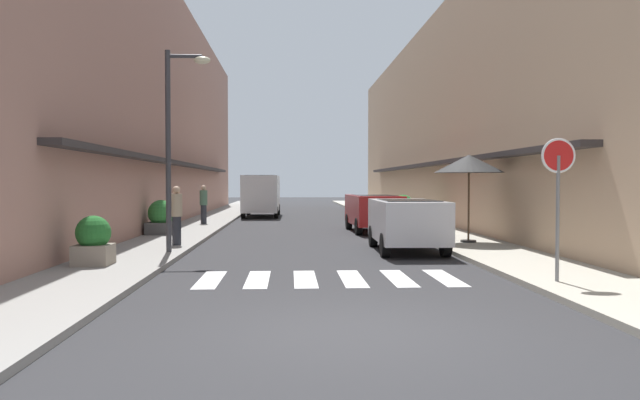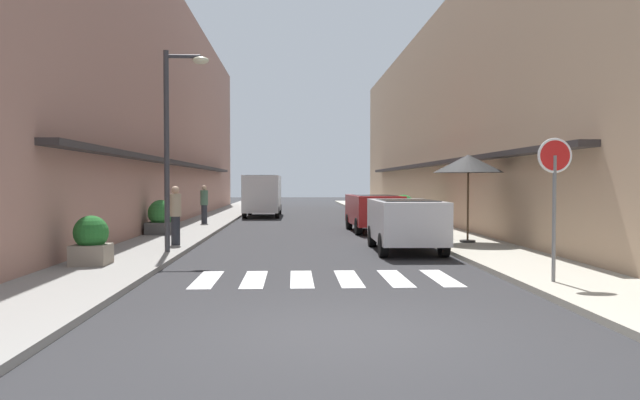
# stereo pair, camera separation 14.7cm
# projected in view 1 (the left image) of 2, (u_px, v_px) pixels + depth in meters

# --- Properties ---
(ground_plane) EXTENTS (104.89, 104.89, 0.00)m
(ground_plane) POSITION_uv_depth(u_px,v_px,m) (307.00, 226.00, 26.85)
(ground_plane) COLOR #2B2B2D
(sidewalk_left) EXTENTS (2.36, 66.75, 0.12)m
(sidewalk_left) POSITION_uv_depth(u_px,v_px,m) (200.00, 225.00, 26.60)
(sidewalk_left) COLOR gray
(sidewalk_left) RESTS_ON ground_plane
(sidewalk_right) EXTENTS (2.36, 66.75, 0.12)m
(sidewalk_right) POSITION_uv_depth(u_px,v_px,m) (411.00, 224.00, 27.09)
(sidewalk_right) COLOR #ADA899
(sidewalk_right) RESTS_ON ground_plane
(building_row_left) EXTENTS (5.50, 44.91, 10.88)m
(building_row_left) POSITION_uv_depth(u_px,v_px,m) (124.00, 108.00, 27.63)
(building_row_left) COLOR #A87A6B
(building_row_left) RESTS_ON ground_plane
(building_row_right) EXTENTS (5.50, 44.91, 9.85)m
(building_row_right) POSITION_uv_depth(u_px,v_px,m) (482.00, 121.00, 28.52)
(building_row_right) COLOR tan
(building_row_right) RESTS_ON ground_plane
(crosswalk) EXTENTS (5.20, 2.20, 0.01)m
(crosswalk) POSITION_uv_depth(u_px,v_px,m) (329.00, 279.00, 12.03)
(crosswalk) COLOR silver
(crosswalk) RESTS_ON ground_plane
(parked_car_near) EXTENTS (1.88, 4.04, 1.47)m
(parked_car_near) POSITION_uv_depth(u_px,v_px,m) (407.00, 219.00, 16.83)
(parked_car_near) COLOR silver
(parked_car_near) RESTS_ON ground_plane
(parked_car_mid) EXTENTS (1.92, 4.17, 1.47)m
(parked_car_mid) POSITION_uv_depth(u_px,v_px,m) (373.00, 209.00, 23.51)
(parked_car_mid) COLOR maroon
(parked_car_mid) RESTS_ON ground_plane
(delivery_van) EXTENTS (2.06, 5.42, 2.37)m
(delivery_van) POSITION_uv_depth(u_px,v_px,m) (262.00, 192.00, 34.15)
(delivery_van) COLOR silver
(delivery_van) RESTS_ON ground_plane
(round_street_sign) EXTENTS (0.65, 0.07, 2.66)m
(round_street_sign) POSITION_uv_depth(u_px,v_px,m) (558.00, 172.00, 10.99)
(round_street_sign) COLOR slate
(round_street_sign) RESTS_ON sidewalk_right
(street_lamp) EXTENTS (1.19, 0.28, 5.31)m
(street_lamp) POSITION_uv_depth(u_px,v_px,m) (175.00, 129.00, 15.71)
(street_lamp) COLOR #38383D
(street_lamp) RESTS_ON sidewalk_left
(cafe_umbrella) EXTENTS (2.13, 2.13, 2.69)m
(cafe_umbrella) POSITION_uv_depth(u_px,v_px,m) (469.00, 164.00, 18.28)
(cafe_umbrella) COLOR #262626
(cafe_umbrella) RESTS_ON sidewalk_right
(planter_corner) EXTENTS (0.78, 0.78, 1.10)m
(planter_corner) POSITION_uv_depth(u_px,v_px,m) (93.00, 241.00, 13.25)
(planter_corner) COLOR gray
(planter_corner) RESTS_ON sidewalk_left
(planter_midblock) EXTENTS (0.98, 0.98, 1.22)m
(planter_midblock) POSITION_uv_depth(u_px,v_px,m) (161.00, 218.00, 21.19)
(planter_midblock) COLOR #4C4C4C
(planter_midblock) RESTS_ON sidewalk_left
(planter_far) EXTENTS (1.05, 1.05, 1.30)m
(planter_far) POSITION_uv_depth(u_px,v_px,m) (403.00, 210.00, 26.24)
(planter_far) COLOR gray
(planter_far) RESTS_ON sidewalk_right
(pedestrian_walking_near) EXTENTS (0.34, 0.34, 1.73)m
(pedestrian_walking_near) POSITION_uv_depth(u_px,v_px,m) (177.00, 214.00, 17.46)
(pedestrian_walking_near) COLOR #282B33
(pedestrian_walking_near) RESTS_ON sidewalk_left
(pedestrian_walking_far) EXTENTS (0.34, 0.34, 1.72)m
(pedestrian_walking_far) POSITION_uv_depth(u_px,v_px,m) (204.00, 203.00, 26.56)
(pedestrian_walking_far) COLOR #282B33
(pedestrian_walking_far) RESTS_ON sidewalk_left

